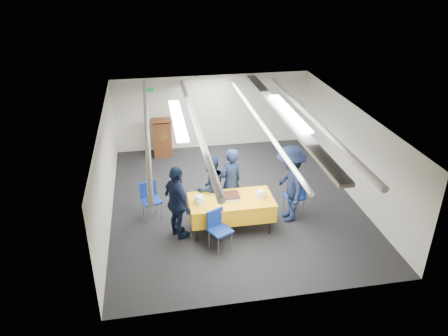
{
  "coord_description": "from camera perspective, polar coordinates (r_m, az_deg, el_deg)",
  "views": [
    {
      "loc": [
        -1.9,
        -9.26,
        5.7
      ],
      "look_at": [
        -0.28,
        -0.2,
        1.05
      ],
      "focal_mm": 35.0,
      "sensor_mm": 36.0,
      "label": 1
    }
  ],
  "objects": [
    {
      "name": "ground",
      "position": [
        11.04,
        1.26,
        -4.29
      ],
      "size": [
        7.0,
        7.0,
        0.0
      ],
      "primitive_type": "plane",
      "color": "black",
      "rests_on": "ground"
    },
    {
      "name": "room_shell",
      "position": [
        10.61,
        1.43,
        5.3
      ],
      "size": [
        6.0,
        7.0,
        2.3
      ],
      "color": "silver",
      "rests_on": "ground"
    },
    {
      "name": "serving_table",
      "position": [
        9.71,
        0.94,
        -5.15
      ],
      "size": [
        1.86,
        0.94,
        0.77
      ],
      "color": "black",
      "rests_on": "ground"
    },
    {
      "name": "sheet_cake",
      "position": [
        9.62,
        0.63,
        -3.75
      ],
      "size": [
        0.49,
        0.38,
        0.09
      ],
      "color": "white",
      "rests_on": "serving_table"
    },
    {
      "name": "plate_stack_left",
      "position": [
        9.42,
        -3.22,
        -4.18
      ],
      "size": [
        0.24,
        0.24,
        0.18
      ],
      "color": "white",
      "rests_on": "serving_table"
    },
    {
      "name": "plate_stack_right",
      "position": [
        9.65,
        4.86,
        -3.45
      ],
      "size": [
        0.21,
        0.21,
        0.18
      ],
      "color": "white",
      "rests_on": "serving_table"
    },
    {
      "name": "podium",
      "position": [
        13.32,
        -8.08,
        4.08
      ],
      "size": [
        0.62,
        0.53,
        1.25
      ],
      "color": "brown",
      "rests_on": "ground"
    },
    {
      "name": "chair_near",
      "position": [
        9.17,
        -0.8,
        -7.51
      ],
      "size": [
        0.56,
        0.56,
        0.87
      ],
      "color": "gray",
      "rests_on": "ground"
    },
    {
      "name": "chair_right",
      "position": [
        10.46,
        9.56,
        -3.22
      ],
      "size": [
        0.5,
        0.5,
        0.87
      ],
      "color": "gray",
      "rests_on": "ground"
    },
    {
      "name": "chair_left",
      "position": [
        10.33,
        -9.64,
        -3.64
      ],
      "size": [
        0.53,
        0.53,
        0.87
      ],
      "color": "gray",
      "rests_on": "ground"
    },
    {
      "name": "sailor_a",
      "position": [
        10.1,
        0.85,
        -1.91
      ],
      "size": [
        0.73,
        0.63,
        1.7
      ],
      "primitive_type": "imported",
      "rotation": [
        0.0,
        0.0,
        3.57
      ],
      "color": "black",
      "rests_on": "ground"
    },
    {
      "name": "sailor_b",
      "position": [
        9.99,
        -1.78,
        -2.58
      ],
      "size": [
        0.98,
        0.92,
        1.59
      ],
      "primitive_type": "imported",
      "rotation": [
        0.0,
        0.0,
        3.69
      ],
      "color": "black",
      "rests_on": "ground"
    },
    {
      "name": "sailor_c",
      "position": [
        9.36,
        -6.09,
        -4.54
      ],
      "size": [
        0.78,
        1.08,
        1.71
      ],
      "primitive_type": "imported",
      "rotation": [
        0.0,
        0.0,
        1.99
      ],
      "color": "black",
      "rests_on": "ground"
    },
    {
      "name": "sailor_d",
      "position": [
        9.99,
        8.61,
        -2.09
      ],
      "size": [
        0.7,
        1.2,
        1.84
      ],
      "primitive_type": "imported",
      "rotation": [
        0.0,
        0.0,
        -1.59
      ],
      "color": "black",
      "rests_on": "ground"
    }
  ]
}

